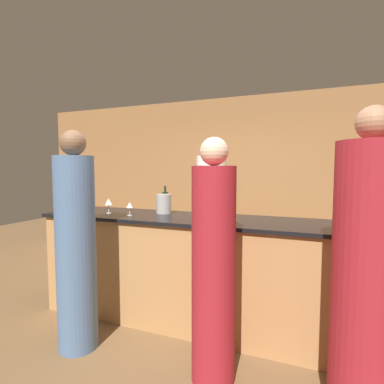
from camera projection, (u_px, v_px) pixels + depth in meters
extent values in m
plane|color=brown|center=(192.00, 321.00, 3.12)|extent=(14.00, 14.00, 0.00)
cube|color=olive|center=(241.00, 180.00, 5.11)|extent=(8.00, 0.06, 2.80)
cube|color=#B27F4C|center=(192.00, 272.00, 3.08)|extent=(3.19, 0.70, 1.06)
cube|color=black|center=(192.00, 219.00, 3.04)|extent=(3.25, 0.76, 0.04)
cylinder|color=silver|center=(211.00, 223.00, 3.94)|extent=(0.38, 0.38, 1.76)
sphere|color=#A37556|center=(211.00, 148.00, 3.87)|extent=(0.22, 0.22, 0.22)
cylinder|color=maroon|center=(213.00, 275.00, 2.20)|extent=(0.32, 0.32, 1.61)
sphere|color=beige|center=(214.00, 151.00, 2.13)|extent=(0.20, 0.20, 0.20)
cylinder|color=maroon|center=(367.00, 287.00, 1.80)|extent=(0.40, 0.40, 1.75)
sphere|color=#A37556|center=(374.00, 123.00, 1.72)|extent=(0.20, 0.20, 0.20)
cylinder|color=#4C6B93|center=(76.00, 254.00, 2.61)|extent=(0.34, 0.34, 1.70)
sphere|color=brown|center=(73.00, 143.00, 2.54)|extent=(0.22, 0.22, 0.22)
cylinder|color=black|center=(165.00, 201.00, 3.51)|extent=(0.07, 0.07, 0.22)
cylinder|color=black|center=(165.00, 189.00, 3.50)|extent=(0.03, 0.03, 0.07)
cylinder|color=#9E9993|center=(164.00, 204.00, 3.31)|extent=(0.17, 0.17, 0.21)
cylinder|color=silver|center=(205.00, 224.00, 2.64)|extent=(0.05, 0.05, 0.00)
cylinder|color=silver|center=(205.00, 219.00, 2.64)|extent=(0.01, 0.01, 0.09)
cone|color=silver|center=(205.00, 210.00, 2.63)|extent=(0.08, 0.08, 0.06)
cylinder|color=silver|center=(109.00, 213.00, 3.32)|extent=(0.05, 0.05, 0.00)
cylinder|color=silver|center=(109.00, 209.00, 3.31)|extent=(0.01, 0.01, 0.09)
cone|color=silver|center=(109.00, 202.00, 3.31)|extent=(0.08, 0.08, 0.07)
cylinder|color=silver|center=(130.00, 215.00, 3.16)|extent=(0.05, 0.05, 0.00)
cylinder|color=silver|center=(130.00, 211.00, 3.16)|extent=(0.01, 0.01, 0.08)
cone|color=silver|center=(130.00, 205.00, 3.15)|extent=(0.07, 0.07, 0.06)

